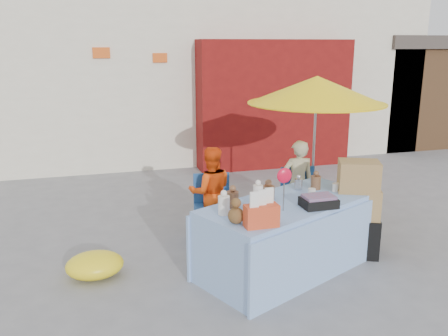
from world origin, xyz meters
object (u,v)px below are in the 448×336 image
object	(u,v)px
chair_left	(214,221)
chair_right	(301,212)
umbrella	(317,91)
box_stack	(356,212)
vendor_beige	(297,184)
market_table	(287,235)
vendor_orange	(211,192)

from	to	relation	value
chair_left	chair_right	world-z (taller)	same
umbrella	box_stack	size ratio (longest dim) A/B	1.77
vendor_beige	umbrella	world-z (taller)	umbrella
market_table	vendor_orange	world-z (taller)	market_table
chair_right	umbrella	size ratio (longest dim) A/B	0.41
chair_left	vendor_beige	distance (m)	1.31
chair_left	vendor_orange	world-z (taller)	vendor_orange
market_table	chair_left	size ratio (longest dim) A/B	2.75
chair_right	box_stack	distance (m)	1.00
chair_left	box_stack	xyz separation A→B (m)	(1.55, -0.91, 0.29)
vendor_orange	chair_right	bearing A→B (deg)	-179.27
vendor_orange	box_stack	size ratio (longest dim) A/B	1.04
market_table	umbrella	world-z (taller)	umbrella
chair_left	box_stack	distance (m)	1.82
market_table	box_stack	world-z (taller)	market_table
umbrella	vendor_orange	bearing A→B (deg)	-174.47
umbrella	vendor_beige	bearing A→B (deg)	-153.43
chair_right	chair_left	bearing A→B (deg)	-173.15
vendor_beige	chair_right	bearing A→B (deg)	97.66
vendor_orange	market_table	bearing A→B (deg)	122.75
chair_left	vendor_beige	size ratio (longest dim) A/B	0.68
chair_left	chair_right	xyz separation A→B (m)	(1.25, 0.00, 0.00)
chair_right	vendor_orange	world-z (taller)	vendor_orange
market_table	box_stack	size ratio (longest dim) A/B	1.98
chair_right	box_stack	size ratio (longest dim) A/B	0.72
vendor_beige	umbrella	size ratio (longest dim) A/B	0.59
vendor_beige	box_stack	world-z (taller)	vendor_beige
vendor_beige	umbrella	xyz separation A→B (m)	(0.30, 0.15, 1.27)
market_table	chair_left	distance (m)	1.23
chair_right	market_table	bearing A→B (deg)	-115.07
market_table	chair_left	bearing A→B (deg)	93.95
chair_left	box_stack	bearing A→B (deg)	-23.61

